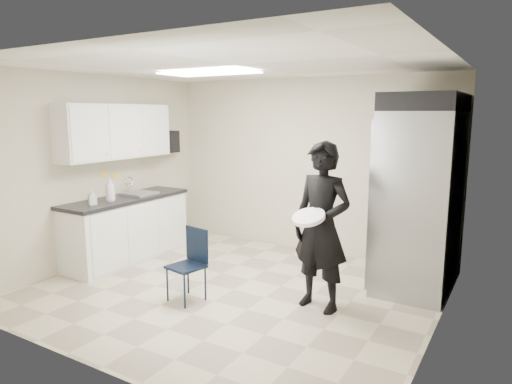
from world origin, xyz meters
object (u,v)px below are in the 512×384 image
Objects in this scene: lower_counter at (127,230)px; folding_chair at (186,267)px; man_tuxedo at (321,227)px; commercial_fridge at (420,201)px.

folding_chair is at bearing -23.55° from lower_counter.
lower_counter is 3.07m from man_tuxedo.
man_tuxedo is at bearing -121.77° from commercial_fridge.
lower_counter is 1.06× the size of man_tuxedo.
lower_counter is 3.98m from commercial_fridge.
lower_counter is at bearing -173.61° from man_tuxedo.
commercial_fridge is 2.66× the size of folding_chair.
man_tuxedo is (-0.75, -1.21, -0.15)m from commercial_fridge.
commercial_fridge is 1.17× the size of man_tuxedo.
commercial_fridge is at bearing 67.19° from man_tuxedo.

